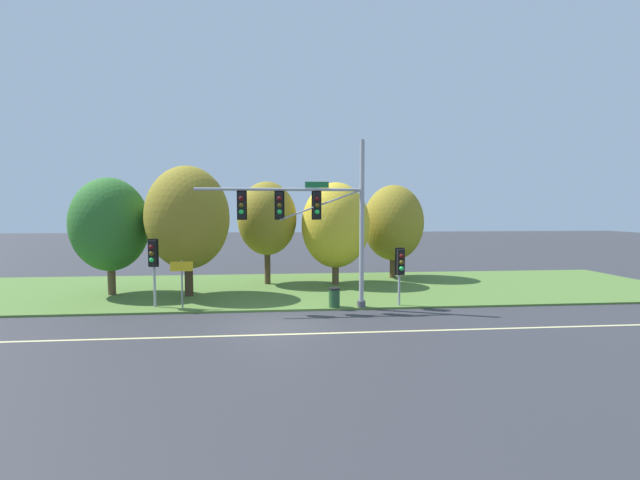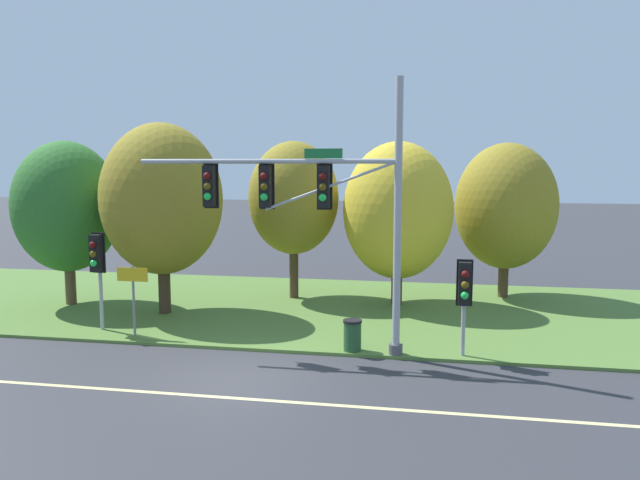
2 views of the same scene
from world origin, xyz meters
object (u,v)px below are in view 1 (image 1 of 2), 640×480
(route_sign_post, at_px, (182,276))
(tree_behind_signpost, at_px, (267,219))
(trash_bin, at_px, (334,297))
(pedestrian_signal_near_kerb, at_px, (153,258))
(traffic_signal_mast, at_px, (312,214))
(tree_nearest_road, at_px, (110,225))
(tree_mid_verge, at_px, (336,225))
(pedestrian_signal_further_along, at_px, (400,265))
(tree_left_of_mast, at_px, (188,218))
(tree_tall_centre, at_px, (393,223))

(route_sign_post, distance_m, tree_behind_signpost, 7.95)
(tree_behind_signpost, distance_m, trash_bin, 8.52)
(trash_bin, bearing_deg, pedestrian_signal_near_kerb, 175.35)
(traffic_signal_mast, height_order, pedestrian_signal_near_kerb, traffic_signal_mast)
(tree_nearest_road, bearing_deg, route_sign_post, -39.06)
(pedestrian_signal_near_kerb, relative_size, route_sign_post, 1.45)
(traffic_signal_mast, relative_size, pedestrian_signal_near_kerb, 2.42)
(tree_behind_signpost, height_order, trash_bin, tree_behind_signpost)
(tree_nearest_road, bearing_deg, tree_behind_signpost, 18.22)
(tree_nearest_road, bearing_deg, tree_mid_verge, 10.21)
(pedestrian_signal_further_along, height_order, tree_nearest_road, tree_nearest_road)
(route_sign_post, bearing_deg, tree_mid_verge, 36.60)
(tree_nearest_road, xyz_separation_m, trash_bin, (11.75, -4.17, -3.37))
(pedestrian_signal_near_kerb, relative_size, trash_bin, 3.51)
(tree_behind_signpost, bearing_deg, traffic_signal_mast, -71.97)
(pedestrian_signal_further_along, height_order, tree_behind_signpost, tree_behind_signpost)
(tree_left_of_mast, distance_m, tree_mid_verge, 8.91)
(traffic_signal_mast, xyz_separation_m, pedestrian_signal_further_along, (4.24, 0.06, -2.45))
(pedestrian_signal_further_along, height_order, trash_bin, pedestrian_signal_further_along)
(tree_tall_centre, bearing_deg, pedestrian_signal_further_along, -102.82)
(traffic_signal_mast, distance_m, tree_behind_signpost, 7.43)
(traffic_signal_mast, xyz_separation_m, pedestrian_signal_near_kerb, (-7.48, 0.82, -2.07))
(traffic_signal_mast, distance_m, trash_bin, 4.12)
(traffic_signal_mast, height_order, tree_behind_signpost, traffic_signal_mast)
(tree_behind_signpost, bearing_deg, pedestrian_signal_near_kerb, -129.73)
(tree_mid_verge, distance_m, tree_tall_centre, 4.80)
(traffic_signal_mast, height_order, tree_mid_verge, traffic_signal_mast)
(tree_left_of_mast, xyz_separation_m, tree_mid_verge, (8.38, 2.99, -0.52))
(tree_mid_verge, bearing_deg, tree_tall_centre, 27.33)
(pedestrian_signal_further_along, bearing_deg, route_sign_post, 177.16)
(pedestrian_signal_further_along, bearing_deg, trash_bin, 178.89)
(tree_left_of_mast, relative_size, tree_behind_signpost, 1.09)
(traffic_signal_mast, bearing_deg, route_sign_post, 174.62)
(tree_behind_signpost, xyz_separation_m, tree_tall_centre, (8.52, 1.72, -0.34))
(route_sign_post, bearing_deg, tree_behind_signpost, 59.49)
(pedestrian_signal_further_along, relative_size, tree_nearest_road, 0.44)
(pedestrian_signal_near_kerb, xyz_separation_m, tree_nearest_road, (-3.22, 3.48, 1.46))
(tree_nearest_road, relative_size, tree_mid_verge, 1.00)
(pedestrian_signal_further_along, bearing_deg, tree_tall_centre, 77.18)
(pedestrian_signal_near_kerb, distance_m, trash_bin, 8.78)
(pedestrian_signal_near_kerb, bearing_deg, tree_tall_centre, 30.14)
(tree_nearest_road, relative_size, tree_tall_centre, 1.00)
(tree_tall_centre, distance_m, trash_bin, 10.61)
(tree_left_of_mast, height_order, trash_bin, tree_left_of_mast)
(tree_mid_verge, bearing_deg, pedestrian_signal_near_kerb, -148.64)
(traffic_signal_mast, distance_m, tree_nearest_road, 11.54)
(tree_mid_verge, xyz_separation_m, tree_tall_centre, (4.27, 2.21, 0.07))
(traffic_signal_mast, xyz_separation_m, tree_tall_centre, (6.23, 8.78, -0.68))
(pedestrian_signal_near_kerb, relative_size, tree_nearest_road, 0.51)
(tree_mid_verge, bearing_deg, tree_left_of_mast, -160.34)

